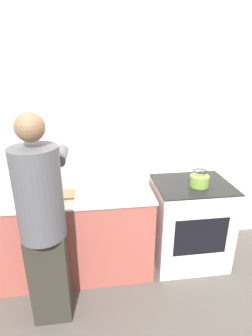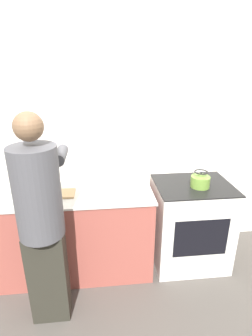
{
  "view_description": "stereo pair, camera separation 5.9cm",
  "coord_description": "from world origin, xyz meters",
  "px_view_note": "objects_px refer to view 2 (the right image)",
  "views": [
    {
      "loc": [
        -0.19,
        -1.95,
        1.99
      ],
      "look_at": [
        0.1,
        0.24,
        1.13
      ],
      "focal_mm": 28.0,
      "sensor_mm": 36.0,
      "label": 1
    },
    {
      "loc": [
        -0.13,
        -1.96,
        1.99
      ],
      "look_at": [
        0.1,
        0.24,
        1.13
      ],
      "focal_mm": 28.0,
      "sensor_mm": 36.0,
      "label": 2
    }
  ],
  "objects_px": {
    "cutting_board": "(56,194)",
    "canister_jar": "(26,177)",
    "bowl_prep": "(109,193)",
    "person": "(41,219)",
    "kettle": "(200,180)",
    "oven": "(190,224)",
    "knife": "(51,192)"
  },
  "relations": [
    {
      "from": "oven",
      "to": "person",
      "type": "height_order",
      "value": "person"
    },
    {
      "from": "knife",
      "to": "cutting_board",
      "type": "bearing_deg",
      "value": 1.8
    },
    {
      "from": "knife",
      "to": "kettle",
      "type": "xyz_separation_m",
      "value": [
        1.41,
        -0.03,
        0.07
      ]
    },
    {
      "from": "oven",
      "to": "kettle",
      "type": "bearing_deg",
      "value": -55.41
    },
    {
      "from": "oven",
      "to": "canister_jar",
      "type": "xyz_separation_m",
      "value": [
        -1.66,
        0.24,
        0.51
      ]
    },
    {
      "from": "oven",
      "to": "person",
      "type": "xyz_separation_m",
      "value": [
        -1.36,
        -0.54,
        0.49
      ]
    },
    {
      "from": "canister_jar",
      "to": "person",
      "type": "bearing_deg",
      "value": -69.12
    },
    {
      "from": "kettle",
      "to": "bowl_prep",
      "type": "height_order",
      "value": "kettle"
    },
    {
      "from": "bowl_prep",
      "to": "kettle",
      "type": "bearing_deg",
      "value": 3.89
    },
    {
      "from": "bowl_prep",
      "to": "person",
      "type": "bearing_deg",
      "value": -141.02
    },
    {
      "from": "oven",
      "to": "bowl_prep",
      "type": "height_order",
      "value": "bowl_prep"
    },
    {
      "from": "bowl_prep",
      "to": "canister_jar",
      "type": "height_order",
      "value": "canister_jar"
    },
    {
      "from": "cutting_board",
      "to": "knife",
      "type": "bearing_deg",
      "value": 157.77
    },
    {
      "from": "oven",
      "to": "knife",
      "type": "height_order",
      "value": "knife"
    },
    {
      "from": "kettle",
      "to": "cutting_board",
      "type": "bearing_deg",
      "value": 179.43
    },
    {
      "from": "cutting_board",
      "to": "canister_jar",
      "type": "height_order",
      "value": "canister_jar"
    },
    {
      "from": "kettle",
      "to": "bowl_prep",
      "type": "xyz_separation_m",
      "value": [
        -0.88,
        -0.06,
        -0.06
      ]
    },
    {
      "from": "oven",
      "to": "bowl_prep",
      "type": "distance_m",
      "value": 0.96
    },
    {
      "from": "person",
      "to": "oven",
      "type": "bearing_deg",
      "value": 21.54
    },
    {
      "from": "kettle",
      "to": "canister_jar",
      "type": "height_order",
      "value": "kettle"
    },
    {
      "from": "cutting_board",
      "to": "oven",
      "type": "bearing_deg",
      "value": 1.79
    },
    {
      "from": "oven",
      "to": "canister_jar",
      "type": "height_order",
      "value": "canister_jar"
    },
    {
      "from": "cutting_board",
      "to": "canister_jar",
      "type": "xyz_separation_m",
      "value": [
        -0.33,
        0.28,
        0.07
      ]
    },
    {
      "from": "cutting_board",
      "to": "bowl_prep",
      "type": "height_order",
      "value": "bowl_prep"
    },
    {
      "from": "person",
      "to": "kettle",
      "type": "distance_m",
      "value": 1.48
    },
    {
      "from": "canister_jar",
      "to": "kettle",
      "type": "bearing_deg",
      "value": -9.94
    },
    {
      "from": "kettle",
      "to": "knife",
      "type": "bearing_deg",
      "value": 178.65
    },
    {
      "from": "oven",
      "to": "knife",
      "type": "xyz_separation_m",
      "value": [
        -1.37,
        -0.02,
        0.45
      ]
    },
    {
      "from": "cutting_board",
      "to": "bowl_prep",
      "type": "xyz_separation_m",
      "value": [
        0.49,
        -0.07,
        0.02
      ]
    },
    {
      "from": "oven",
      "to": "kettle",
      "type": "height_order",
      "value": "kettle"
    },
    {
      "from": "kettle",
      "to": "oven",
      "type": "bearing_deg",
      "value": 124.59
    },
    {
      "from": "person",
      "to": "kettle",
      "type": "xyz_separation_m",
      "value": [
        1.4,
        0.48,
        0.03
      ]
    }
  ]
}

